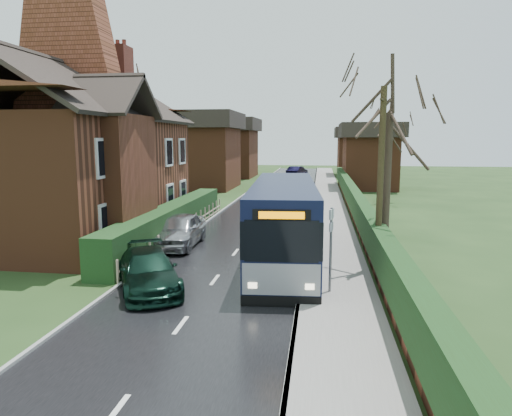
# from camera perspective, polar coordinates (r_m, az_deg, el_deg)

# --- Properties ---
(ground) EXTENTS (140.00, 140.00, 0.00)m
(ground) POSITION_cam_1_polar(r_m,az_deg,el_deg) (18.28, -3.74, -7.13)
(ground) COLOR #304C20
(ground) RESTS_ON ground
(road) EXTENTS (6.00, 100.00, 0.02)m
(road) POSITION_cam_1_polar(r_m,az_deg,el_deg) (27.90, 0.43, -1.59)
(road) COLOR black
(road) RESTS_ON ground
(pavement) EXTENTS (2.50, 100.00, 0.14)m
(pavement) POSITION_cam_1_polar(r_m,az_deg,el_deg) (27.66, 9.20, -1.66)
(pavement) COLOR slate
(pavement) RESTS_ON ground
(kerb_right) EXTENTS (0.12, 100.00, 0.14)m
(kerb_right) POSITION_cam_1_polar(r_m,az_deg,el_deg) (27.66, 6.71, -1.61)
(kerb_right) COLOR gray
(kerb_right) RESTS_ON ground
(kerb_left) EXTENTS (0.12, 100.00, 0.10)m
(kerb_left) POSITION_cam_1_polar(r_m,az_deg,el_deg) (28.45, -5.67, -1.35)
(kerb_left) COLOR gray
(kerb_left) RESTS_ON ground
(front_hedge) EXTENTS (1.20, 16.00, 1.60)m
(front_hedge) POSITION_cam_1_polar(r_m,az_deg,el_deg) (23.82, -10.52, -1.57)
(front_hedge) COLOR black
(front_hedge) RESTS_ON ground
(picket_fence) EXTENTS (0.10, 16.00, 0.90)m
(picket_fence) POSITION_cam_1_polar(r_m,az_deg,el_deg) (23.66, -8.78, -2.46)
(picket_fence) COLOR gray
(picket_fence) RESTS_ON ground
(right_wall_hedge) EXTENTS (0.60, 50.00, 1.80)m
(right_wall_hedge) POSITION_cam_1_polar(r_m,az_deg,el_deg) (27.59, 12.46, 0.22)
(right_wall_hedge) COLOR brown
(right_wall_hedge) RESTS_ON ground
(brick_house) EXTENTS (9.30, 14.60, 10.30)m
(brick_house) POSITION_cam_1_polar(r_m,az_deg,el_deg) (25.23, -21.46, 6.71)
(brick_house) COLOR brown
(brick_house) RESTS_ON ground
(bus) EXTENTS (3.11, 10.75, 3.22)m
(bus) POSITION_cam_1_polar(r_m,az_deg,el_deg) (18.51, 3.49, -1.85)
(bus) COLOR black
(bus) RESTS_ON ground
(car_silver) EXTENTS (1.89, 4.50, 1.52)m
(car_silver) POSITION_cam_1_polar(r_m,az_deg,el_deg) (21.51, -9.52, -2.75)
(car_silver) COLOR #B0AFB4
(car_silver) RESTS_ON ground
(car_green) EXTENTS (3.65, 4.75, 1.28)m
(car_green) POSITION_cam_1_polar(r_m,az_deg,el_deg) (15.66, -13.35, -7.61)
(car_green) COLOR black
(car_green) RESTS_ON ground
(car_distant) EXTENTS (2.74, 4.70, 1.46)m
(car_distant) POSITION_cam_1_polar(r_m,az_deg,el_deg) (59.50, 5.17, 4.53)
(car_distant) COLOR black
(car_distant) RESTS_ON ground
(bus_stop_sign) EXTENTS (0.17, 0.43, 2.85)m
(bus_stop_sign) POSITION_cam_1_polar(r_m,az_deg,el_deg) (14.55, 9.35, -3.73)
(bus_stop_sign) COLOR slate
(bus_stop_sign) RESTS_ON ground
(telegraph_pole) EXTENTS (0.36, 0.85, 6.82)m
(telegraph_pole) POSITION_cam_1_polar(r_m,az_deg,el_deg) (17.23, 15.28, 3.29)
(telegraph_pole) COLOR #2F2615
(telegraph_pole) RESTS_ON ground
(tree_right_near) EXTENTS (3.90, 3.90, 8.42)m
(tree_right_near) POSITION_cam_1_polar(r_m,az_deg,el_deg) (17.71, 16.46, 12.59)
(tree_right_near) COLOR #33271E
(tree_right_near) RESTS_ON ground
(tree_right_far) EXTENTS (4.48, 4.48, 8.65)m
(tree_right_far) POSITION_cam_1_polar(r_m,az_deg,el_deg) (36.96, 16.51, 10.61)
(tree_right_far) COLOR #35281F
(tree_right_far) RESTS_ON ground
(tree_house_side) EXTENTS (4.76, 4.76, 10.83)m
(tree_house_side) POSITION_cam_1_polar(r_m,az_deg,el_deg) (29.91, -15.65, 14.33)
(tree_house_side) COLOR #372920
(tree_house_side) RESTS_ON ground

